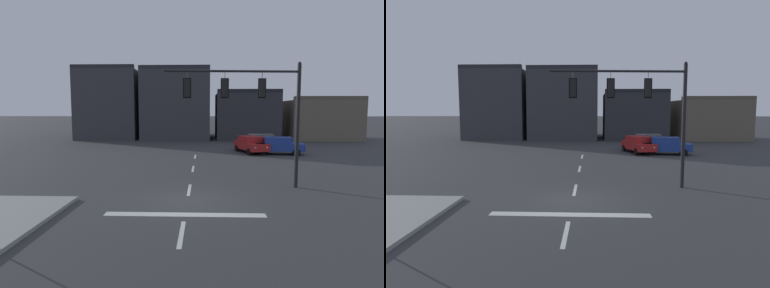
# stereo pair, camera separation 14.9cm
# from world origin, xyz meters

# --- Properties ---
(ground_plane) EXTENTS (400.00, 400.00, 0.00)m
(ground_plane) POSITION_xyz_m (0.00, 0.00, 0.00)
(ground_plane) COLOR #353538
(stop_bar_paint) EXTENTS (6.40, 0.50, 0.01)m
(stop_bar_paint) POSITION_xyz_m (0.00, -2.00, 0.00)
(stop_bar_paint) COLOR silver
(stop_bar_paint) RESTS_ON ground
(lane_centreline) EXTENTS (0.16, 26.40, 0.01)m
(lane_centreline) POSITION_xyz_m (0.00, 2.00, 0.00)
(lane_centreline) COLOR silver
(lane_centreline) RESTS_ON ground
(signal_mast_near_side) EXTENTS (7.05, 0.74, 6.60)m
(signal_mast_near_side) POSITION_xyz_m (3.38, 2.57, 4.60)
(signal_mast_near_side) COLOR black
(signal_mast_near_side) RESTS_ON ground
(car_lot_nearside) EXTENTS (4.61, 2.35, 1.61)m
(car_lot_nearside) POSITION_xyz_m (7.77, 15.82, 0.86)
(car_lot_nearside) COLOR navy
(car_lot_nearside) RESTS_ON ground
(car_lot_middle) EXTENTS (2.98, 4.73, 1.61)m
(car_lot_middle) POSITION_xyz_m (5.30, 16.78, 0.86)
(car_lot_middle) COLOR #A81E1E
(car_lot_middle) RESTS_ON ground
(car_lot_farside) EXTENTS (4.49, 2.00, 1.61)m
(car_lot_farside) POSITION_xyz_m (6.61, 19.36, 0.86)
(car_lot_farside) COLOR slate
(car_lot_farside) RESTS_ON ground
(building_row) EXTENTS (38.76, 12.73, 10.08)m
(building_row) POSITION_xyz_m (-0.55, 33.29, 4.17)
(building_row) COLOR #38383D
(building_row) RESTS_ON ground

